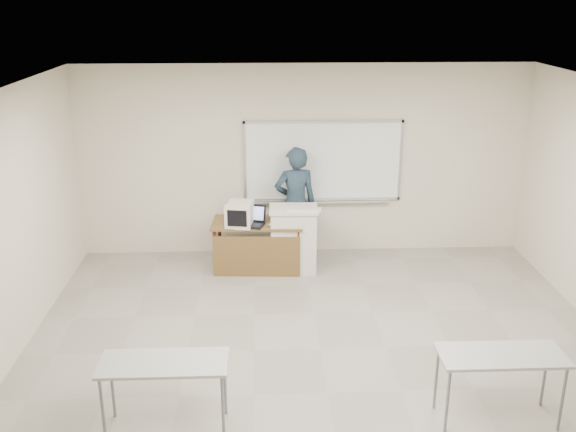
{
  "coord_description": "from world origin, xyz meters",
  "views": [
    {
      "loc": [
        -0.66,
        -5.73,
        3.97
      ],
      "look_at": [
        -0.32,
        2.2,
        1.21
      ],
      "focal_mm": 40.0,
      "sensor_mm": 36.0,
      "label": 1
    }
  ],
  "objects_px": {
    "instructor_desk": "(258,238)",
    "whiteboard": "(323,162)",
    "keyboard": "(304,209)",
    "podium": "(293,239)",
    "laptop": "(251,221)",
    "mouse": "(271,225)",
    "crt_monitor": "(240,214)",
    "presenter": "(295,203)"
  },
  "relations": [
    {
      "from": "instructor_desk",
      "to": "mouse",
      "type": "distance_m",
      "value": 0.32
    },
    {
      "from": "podium",
      "to": "laptop",
      "type": "xyz_separation_m",
      "value": [
        -0.63,
        -0.02,
        0.31
      ]
    },
    {
      "from": "laptop",
      "to": "podium",
      "type": "bearing_deg",
      "value": 17.93
    },
    {
      "from": "instructor_desk",
      "to": "presenter",
      "type": "bearing_deg",
      "value": 45.65
    },
    {
      "from": "whiteboard",
      "to": "crt_monitor",
      "type": "height_order",
      "value": "whiteboard"
    },
    {
      "from": "keyboard",
      "to": "presenter",
      "type": "bearing_deg",
      "value": 105.81
    },
    {
      "from": "whiteboard",
      "to": "keyboard",
      "type": "xyz_separation_m",
      "value": [
        -0.35,
        -0.89,
        -0.47
      ]
    },
    {
      "from": "mouse",
      "to": "keyboard",
      "type": "distance_m",
      "value": 0.54
    },
    {
      "from": "whiteboard",
      "to": "podium",
      "type": "relative_size",
      "value": 2.5
    },
    {
      "from": "whiteboard",
      "to": "crt_monitor",
      "type": "distance_m",
      "value": 1.61
    },
    {
      "from": "podium",
      "to": "keyboard",
      "type": "bearing_deg",
      "value": -37.23
    },
    {
      "from": "mouse",
      "to": "podium",
      "type": "bearing_deg",
      "value": 23.61
    },
    {
      "from": "presenter",
      "to": "keyboard",
      "type": "bearing_deg",
      "value": 90.15
    },
    {
      "from": "podium",
      "to": "mouse",
      "type": "height_order",
      "value": "podium"
    },
    {
      "from": "podium",
      "to": "crt_monitor",
      "type": "bearing_deg",
      "value": -176.77
    },
    {
      "from": "instructor_desk",
      "to": "podium",
      "type": "height_order",
      "value": "podium"
    },
    {
      "from": "mouse",
      "to": "keyboard",
      "type": "xyz_separation_m",
      "value": [
        0.48,
        -0.02,
        0.24
      ]
    },
    {
      "from": "mouse",
      "to": "crt_monitor",
      "type": "bearing_deg",
      "value": 177.41
    },
    {
      "from": "keyboard",
      "to": "presenter",
      "type": "distance_m",
      "value": 0.66
    },
    {
      "from": "podium",
      "to": "presenter",
      "type": "distance_m",
      "value": 0.66
    },
    {
      "from": "instructor_desk",
      "to": "podium",
      "type": "distance_m",
      "value": 0.53
    },
    {
      "from": "whiteboard",
      "to": "keyboard",
      "type": "bearing_deg",
      "value": -111.51
    },
    {
      "from": "whiteboard",
      "to": "podium",
      "type": "distance_m",
      "value": 1.34
    },
    {
      "from": "whiteboard",
      "to": "mouse",
      "type": "bearing_deg",
      "value": -133.83
    },
    {
      "from": "instructor_desk",
      "to": "mouse",
      "type": "bearing_deg",
      "value": -20.56
    },
    {
      "from": "laptop",
      "to": "keyboard",
      "type": "bearing_deg",
      "value": 8.81
    },
    {
      "from": "whiteboard",
      "to": "laptop",
      "type": "relative_size",
      "value": 6.79
    },
    {
      "from": "instructor_desk",
      "to": "keyboard",
      "type": "xyz_separation_m",
      "value": [
        0.68,
        -0.11,
        0.48
      ]
    },
    {
      "from": "laptop",
      "to": "crt_monitor",
      "type": "bearing_deg",
      "value": -162.9
    },
    {
      "from": "instructor_desk",
      "to": "mouse",
      "type": "height_order",
      "value": "mouse"
    },
    {
      "from": "crt_monitor",
      "to": "laptop",
      "type": "relative_size",
      "value": 1.16
    },
    {
      "from": "podium",
      "to": "laptop",
      "type": "bearing_deg",
      "value": -176.61
    },
    {
      "from": "podium",
      "to": "laptop",
      "type": "relative_size",
      "value": 2.72
    },
    {
      "from": "laptop",
      "to": "presenter",
      "type": "distance_m",
      "value": 0.88
    },
    {
      "from": "whiteboard",
      "to": "presenter",
      "type": "distance_m",
      "value": 0.77
    },
    {
      "from": "instructor_desk",
      "to": "mouse",
      "type": "relative_size",
      "value": 13.3
    },
    {
      "from": "whiteboard",
      "to": "mouse",
      "type": "distance_m",
      "value": 1.4
    },
    {
      "from": "podium",
      "to": "keyboard",
      "type": "relative_size",
      "value": 1.99
    },
    {
      "from": "podium",
      "to": "crt_monitor",
      "type": "height_order",
      "value": "crt_monitor"
    },
    {
      "from": "laptop",
      "to": "mouse",
      "type": "distance_m",
      "value": 0.31
    },
    {
      "from": "instructor_desk",
      "to": "whiteboard",
      "type": "bearing_deg",
      "value": 40.54
    },
    {
      "from": "instructor_desk",
      "to": "crt_monitor",
      "type": "distance_m",
      "value": 0.46
    }
  ]
}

